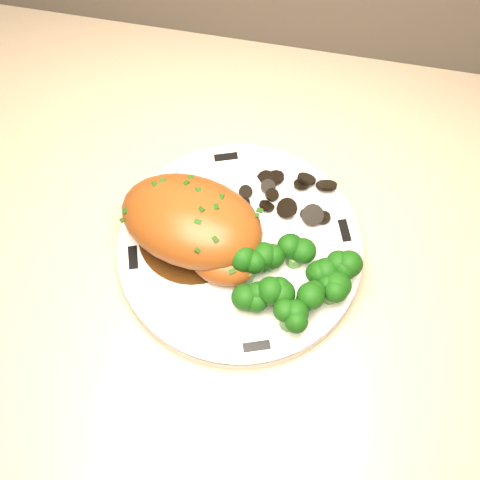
# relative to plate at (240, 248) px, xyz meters

# --- Properties ---
(plate) EXTENTS (0.29, 0.29, 0.02)m
(plate) POSITION_rel_plate_xyz_m (0.00, 0.00, 0.00)
(plate) COLOR white
(plate) RESTS_ON counter
(rim_accent_0) EXTENTS (0.02, 0.03, 0.00)m
(rim_accent_0) POSITION_rel_plate_xyz_m (0.11, 0.04, 0.01)
(rim_accent_0) COLOR black
(rim_accent_0) RESTS_ON plate
(rim_accent_1) EXTENTS (0.03, 0.02, 0.00)m
(rim_accent_1) POSITION_rel_plate_xyz_m (-0.04, 0.11, 0.01)
(rim_accent_1) COLOR black
(rim_accent_1) RESTS_ON plate
(rim_accent_2) EXTENTS (0.02, 0.03, 0.00)m
(rim_accent_2) POSITION_rel_plate_xyz_m (-0.11, -0.04, 0.01)
(rim_accent_2) COLOR black
(rim_accent_2) RESTS_ON plate
(rim_accent_3) EXTENTS (0.03, 0.02, 0.00)m
(rim_accent_3) POSITION_rel_plate_xyz_m (0.04, -0.11, 0.01)
(rim_accent_3) COLOR black
(rim_accent_3) RESTS_ON plate
(gravy_pool) EXTENTS (0.12, 0.12, 0.00)m
(gravy_pool) POSITION_rel_plate_xyz_m (-0.05, 0.00, 0.01)
(gravy_pool) COLOR #3D200B
(gravy_pool) RESTS_ON plate
(chicken_breast) EXTENTS (0.17, 0.13, 0.06)m
(chicken_breast) POSITION_rel_plate_xyz_m (-0.05, -0.00, 0.04)
(chicken_breast) COLOR brown
(chicken_breast) RESTS_ON plate
(mushroom_pile) EXTENTS (0.09, 0.07, 0.02)m
(mushroom_pile) POSITION_rel_plate_xyz_m (0.04, 0.07, 0.01)
(mushroom_pile) COLOR black
(mushroom_pile) RESTS_ON plate
(broccoli_florets) EXTENTS (0.12, 0.09, 0.04)m
(broccoli_florets) POSITION_rel_plate_xyz_m (0.06, -0.04, 0.03)
(broccoli_florets) COLOR #518E3C
(broccoli_florets) RESTS_ON plate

